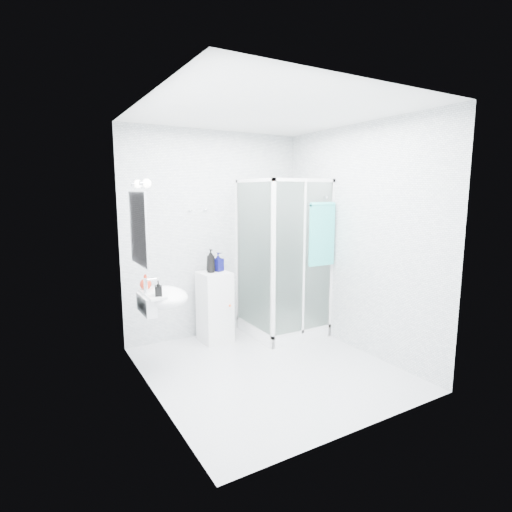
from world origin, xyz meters
TOP-DOWN VIEW (x-y plane):
  - room at (0.00, 0.00)m, footprint 2.40×2.60m
  - shower_enclosure at (0.67, 0.77)m, footprint 0.90×0.95m
  - wall_basin at (-0.99, 0.45)m, footprint 0.46×0.56m
  - mirror at (-1.19, 0.45)m, footprint 0.02×0.60m
  - vanity_lights at (-1.14, 0.45)m, footprint 0.10×0.40m
  - wall_hooks at (-0.25, 1.26)m, footprint 0.23×0.06m
  - storage_cabinet at (-0.15, 1.02)m, footprint 0.37×0.39m
  - hand_towel at (0.98, 0.36)m, footprint 0.36×0.05m
  - shampoo_bottle_a at (-0.19, 1.04)m, footprint 0.12×0.12m
  - shampoo_bottle_b at (-0.07, 1.07)m, footprint 0.14×0.14m
  - soap_dispenser_orange at (-1.09, 0.63)m, footprint 0.14×0.14m
  - soap_dispenser_black at (-1.06, 0.28)m, footprint 0.08×0.08m

SIDE VIEW (x-z plane):
  - storage_cabinet at x=-0.15m, z-range 0.00..0.87m
  - shower_enclosure at x=0.67m, z-range -0.55..1.45m
  - wall_basin at x=-0.99m, z-range 0.62..0.97m
  - soap_dispenser_black at x=-1.06m, z-range 0.86..1.01m
  - soap_dispenser_orange at x=-1.09m, z-range 0.86..1.01m
  - shampoo_bottle_b at x=-0.07m, z-range 0.87..1.10m
  - shampoo_bottle_a at x=-0.19m, z-range 0.87..1.16m
  - room at x=0.00m, z-range 0.00..2.60m
  - hand_towel at x=0.98m, z-range 0.98..1.74m
  - mirror at x=-1.19m, z-range 1.15..1.85m
  - wall_hooks at x=-0.25m, z-range 1.60..1.64m
  - vanity_lights at x=-1.14m, z-range 1.88..1.96m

